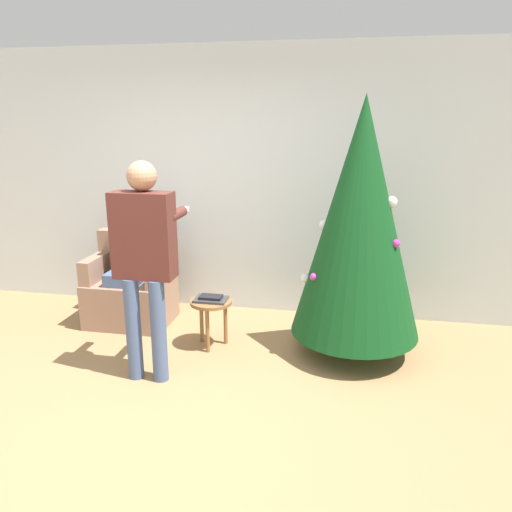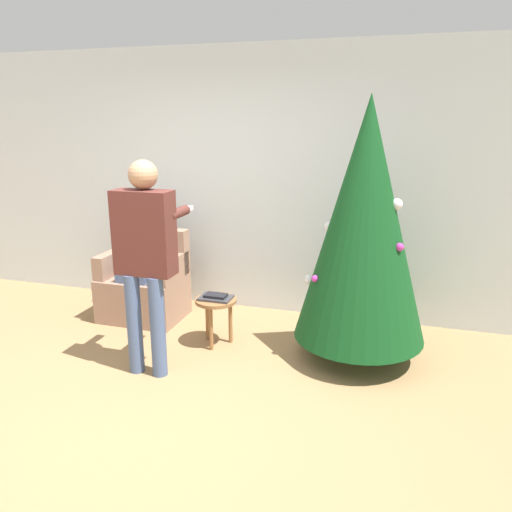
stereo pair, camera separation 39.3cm
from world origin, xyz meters
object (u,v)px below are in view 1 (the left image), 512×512
object	(u,v)px
person_standing	(144,251)
side_stool	(211,308)
christmas_tree	(360,220)
armchair	(132,290)
person_seated	(129,256)

from	to	relation	value
person_standing	side_stool	world-z (taller)	person_standing
christmas_tree	armchair	size ratio (longest dim) A/B	2.43
person_seated	side_stool	world-z (taller)	person_seated
armchair	person_seated	xyz separation A→B (m)	(0.00, -0.02, 0.36)
person_standing	side_stool	xyz separation A→B (m)	(0.33, 0.61, -0.67)
side_stool	person_seated	bearing A→B (deg)	157.58
christmas_tree	person_standing	xyz separation A→B (m)	(-1.59, -0.71, -0.16)
christmas_tree	armchair	world-z (taller)	christmas_tree
person_standing	side_stool	bearing A→B (deg)	61.40
armchair	side_stool	distance (m)	1.03
armchair	side_stool	xyz separation A→B (m)	(0.94, -0.41, 0.03)
armchair	person_standing	world-z (taller)	person_standing
person_seated	side_stool	bearing A→B (deg)	-22.42
person_seated	armchair	bearing A→B (deg)	90.00
armchair	person_standing	xyz separation A→B (m)	(0.61, -1.02, 0.69)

